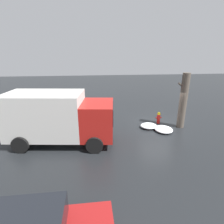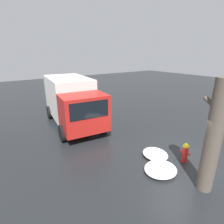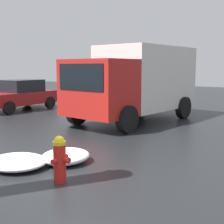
{
  "view_description": "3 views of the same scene",
  "coord_description": "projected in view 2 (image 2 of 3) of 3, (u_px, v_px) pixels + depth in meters",
  "views": [
    {
      "loc": [
        4.78,
        11.61,
        4.98
      ],
      "look_at": [
        3.57,
        0.9,
        1.33
      ],
      "focal_mm": 28.0,
      "sensor_mm": 36.0,
      "label": 1
    },
    {
      "loc": [
        -3.45,
        6.2,
        4.41
      ],
      "look_at": [
        3.97,
        0.95,
        1.34
      ],
      "focal_mm": 28.0,
      "sensor_mm": 36.0,
      "label": 2
    },
    {
      "loc": [
        -4.13,
        -3.86,
        2.13
      ],
      "look_at": [
        3.55,
        1.17,
        0.8
      ],
      "focal_mm": 50.0,
      "sensor_mm": 36.0,
      "label": 3
    }
  ],
  "objects": [
    {
      "name": "delivery_truck",
      "position": [
        72.0,
        100.0,
        11.01
      ],
      "size": [
        6.08,
        3.19,
        2.94
      ],
      "rotation": [
        0.0,
        0.0,
        1.45
      ],
      "color": "red",
      "rests_on": "ground_plane"
    },
    {
      "name": "tree_trunk",
      "position": [
        213.0,
        138.0,
        5.42
      ],
      "size": [
        0.77,
        0.5,
        3.78
      ],
      "color": "brown",
      "rests_on": "ground_plane"
    },
    {
      "name": "snow_pile_curbside",
      "position": [
        155.0,
        154.0,
        7.77
      ],
      "size": [
        1.16,
        1.04,
        0.29
      ],
      "color": "white",
      "rests_on": "ground_plane"
    },
    {
      "name": "snow_pile_by_hydrant",
      "position": [
        160.0,
        169.0,
        6.79
      ],
      "size": [
        1.18,
        1.31,
        0.25
      ],
      "color": "white",
      "rests_on": "ground_plane"
    },
    {
      "name": "fire_hydrant",
      "position": [
        185.0,
        152.0,
        7.32
      ],
      "size": [
        0.44,
        0.34,
        0.88
      ],
      "rotation": [
        0.0,
        0.0,
        4.82
      ],
      "color": "red",
      "rests_on": "ground_plane"
    },
    {
      "name": "ground_plane",
      "position": [
        184.0,
        162.0,
        7.47
      ],
      "size": [
        60.0,
        60.0,
        0.0
      ],
      "primitive_type": "plane",
      "color": "black"
    }
  ]
}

